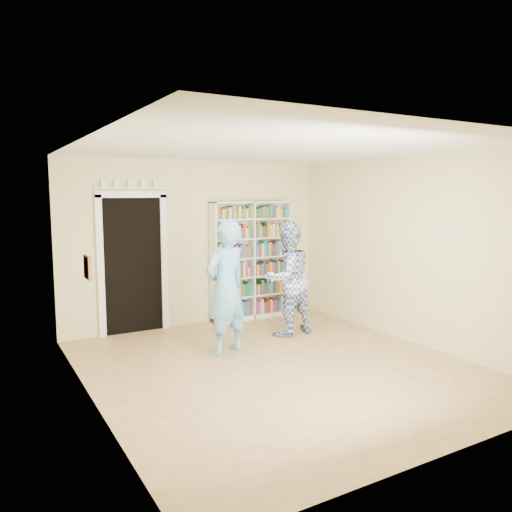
{
  "coord_description": "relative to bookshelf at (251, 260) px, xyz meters",
  "views": [
    {
      "loc": [
        -3.27,
        -5.09,
        2.14
      ],
      "look_at": [
        0.19,
        0.9,
        1.29
      ],
      "focal_mm": 35.0,
      "sensor_mm": 36.0,
      "label": 1
    }
  ],
  "objects": [
    {
      "name": "paper_sheet",
      "position": [
        0.11,
        -1.35,
        -0.14
      ],
      "size": [
        0.16,
        0.1,
        0.26
      ],
      "primitive_type": "cube",
      "rotation": [
        0.0,
        0.0,
        0.54
      ],
      "color": "white",
      "rests_on": "man_plaid"
    },
    {
      "name": "wall_right",
      "position": [
        1.33,
        -2.34,
        0.32
      ],
      "size": [
        0.0,
        5.0,
        5.0
      ],
      "primitive_type": "plane",
      "rotation": [
        1.57,
        0.0,
        -1.57
      ],
      "color": "beige",
      "rests_on": "floor"
    },
    {
      "name": "man_blue",
      "position": [
        -1.24,
        -1.51,
        -0.12
      ],
      "size": [
        0.75,
        0.59,
        1.8
      ],
      "primitive_type": "imported",
      "rotation": [
        0.0,
        0.0,
        3.4
      ],
      "color": "#62A8DB",
      "rests_on": "floor"
    },
    {
      "name": "wall_back",
      "position": [
        -0.92,
        0.16,
        0.32
      ],
      "size": [
        4.5,
        0.0,
        4.5
      ],
      "primitive_type": "plane",
      "rotation": [
        1.57,
        0.0,
        0.0
      ],
      "color": "beige",
      "rests_on": "floor"
    },
    {
      "name": "doorway",
      "position": [
        -2.02,
        0.13,
        0.15
      ],
      "size": [
        1.1,
        0.08,
        2.43
      ],
      "color": "black",
      "rests_on": "floor"
    },
    {
      "name": "floor",
      "position": [
        -0.92,
        -2.34,
        -1.03
      ],
      "size": [
        5.0,
        5.0,
        0.0
      ],
      "primitive_type": "plane",
      "color": "olive",
      "rests_on": "ground"
    },
    {
      "name": "bookshelf",
      "position": [
        0.0,
        0.0,
        0.0
      ],
      "size": [
        1.48,
        0.28,
        2.03
      ],
      "rotation": [
        0.0,
        0.0,
        0.35
      ],
      "color": "white",
      "rests_on": "floor"
    },
    {
      "name": "man_plaid",
      "position": [
        -0.03,
        -1.17,
        -0.15
      ],
      "size": [
        0.93,
        0.77,
        1.74
      ],
      "primitive_type": "imported",
      "rotation": [
        0.0,
        0.0,
        3.28
      ],
      "color": "#344A9F",
      "rests_on": "floor"
    },
    {
      "name": "ceiling",
      "position": [
        -0.92,
        -2.34,
        1.67
      ],
      "size": [
        5.0,
        5.0,
        0.0
      ],
      "primitive_type": "plane",
      "rotation": [
        3.14,
        0.0,
        0.0
      ],
      "color": "white",
      "rests_on": "wall_back"
    },
    {
      "name": "wall_art",
      "position": [
        -3.15,
        -2.14,
        0.37
      ],
      "size": [
        0.03,
        0.25,
        0.25
      ],
      "primitive_type": "cube",
      "color": "brown",
      "rests_on": "wall_left"
    },
    {
      "name": "wall_left",
      "position": [
        -3.17,
        -2.34,
        0.32
      ],
      "size": [
        0.0,
        5.0,
        5.0
      ],
      "primitive_type": "plane",
      "rotation": [
        1.57,
        0.0,
        1.57
      ],
      "color": "beige",
      "rests_on": "floor"
    }
  ]
}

